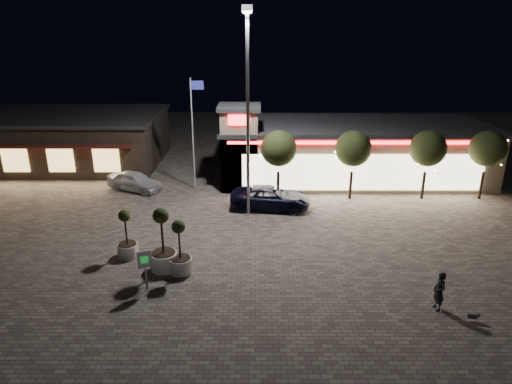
{
  "coord_description": "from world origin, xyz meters",
  "views": [
    {
      "loc": [
        2.53,
        -18.67,
        11.24
      ],
      "look_at": [
        2.49,
        6.0,
        2.29
      ],
      "focal_mm": 32.0,
      "sensor_mm": 36.0,
      "label": 1
    }
  ],
  "objects_px": {
    "pickup_truck": "(271,198)",
    "valet_sign": "(145,263)",
    "pedestrian": "(439,291)",
    "planter_mid": "(163,251)",
    "white_sedan": "(135,181)",
    "planter_left": "(127,242)"
  },
  "relations": [
    {
      "from": "pickup_truck",
      "to": "valet_sign",
      "type": "bearing_deg",
      "value": 155.38
    },
    {
      "from": "pedestrian",
      "to": "valet_sign",
      "type": "relative_size",
      "value": 0.89
    },
    {
      "from": "pickup_truck",
      "to": "planter_mid",
      "type": "height_order",
      "value": "planter_mid"
    },
    {
      "from": "white_sedan",
      "to": "planter_left",
      "type": "xyz_separation_m",
      "value": [
        2.21,
        -10.22,
        0.1
      ]
    },
    {
      "from": "planter_left",
      "to": "planter_mid",
      "type": "bearing_deg",
      "value": -31.45
    },
    {
      "from": "pedestrian",
      "to": "planter_mid",
      "type": "distance_m",
      "value": 12.62
    },
    {
      "from": "pickup_truck",
      "to": "white_sedan",
      "type": "relative_size",
      "value": 1.26
    },
    {
      "from": "planter_left",
      "to": "valet_sign",
      "type": "height_order",
      "value": "planter_left"
    },
    {
      "from": "planter_mid",
      "to": "pedestrian",
      "type": "bearing_deg",
      "value": -15.52
    },
    {
      "from": "pedestrian",
      "to": "planter_left",
      "type": "height_order",
      "value": "planter_left"
    },
    {
      "from": "pickup_truck",
      "to": "pedestrian",
      "type": "bearing_deg",
      "value": -143.55
    },
    {
      "from": "white_sedan",
      "to": "pickup_truck",
      "type": "bearing_deg",
      "value": -84.5
    },
    {
      "from": "pedestrian",
      "to": "planter_left",
      "type": "distance_m",
      "value": 15.04
    },
    {
      "from": "pickup_truck",
      "to": "pedestrian",
      "type": "xyz_separation_m",
      "value": [
        6.72,
        -11.44,
        0.14
      ]
    },
    {
      "from": "pickup_truck",
      "to": "planter_left",
      "type": "xyz_separation_m",
      "value": [
        -7.57,
        -6.76,
        0.08
      ]
    },
    {
      "from": "planter_mid",
      "to": "valet_sign",
      "type": "bearing_deg",
      "value": -103.28
    },
    {
      "from": "planter_mid",
      "to": "valet_sign",
      "type": "relative_size",
      "value": 1.66
    },
    {
      "from": "valet_sign",
      "to": "planter_mid",
      "type": "bearing_deg",
      "value": 76.72
    },
    {
      "from": "pedestrian",
      "to": "planter_mid",
      "type": "bearing_deg",
      "value": -116.68
    },
    {
      "from": "planter_left",
      "to": "valet_sign",
      "type": "relative_size",
      "value": 1.34
    },
    {
      "from": "planter_left",
      "to": "planter_mid",
      "type": "xyz_separation_m",
      "value": [
        2.13,
        -1.3,
        0.19
      ]
    },
    {
      "from": "planter_mid",
      "to": "valet_sign",
      "type": "distance_m",
      "value": 1.95
    }
  ]
}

